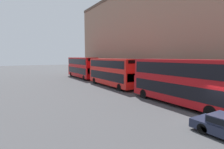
# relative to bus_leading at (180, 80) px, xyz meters

# --- Properties ---
(ground_plane) EXTENTS (200.00, 200.00, 0.00)m
(ground_plane) POSITION_rel_bus_leading_xyz_m (-1.60, -4.67, -2.39)
(ground_plane) COLOR #424244
(bus_leading) EXTENTS (2.59, 10.60, 4.34)m
(bus_leading) POSITION_rel_bus_leading_xyz_m (0.00, 0.00, 0.00)
(bus_leading) COLOR #A80F14
(bus_leading) RESTS_ON ground
(bus_second_in_queue) EXTENTS (2.59, 11.04, 4.30)m
(bus_second_in_queue) POSITION_rel_bus_leading_xyz_m (-0.00, 12.47, -0.02)
(bus_second_in_queue) COLOR red
(bus_second_in_queue) RESTS_ON ground
(bus_third_in_queue) EXTENTS (2.59, 11.26, 4.45)m
(bus_third_in_queue) POSITION_rel_bus_leading_xyz_m (-0.00, 25.19, 0.06)
(bus_third_in_queue) COLOR #B20C0F
(bus_third_in_queue) RESTS_ON ground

